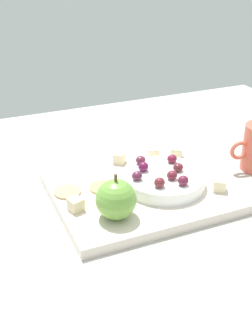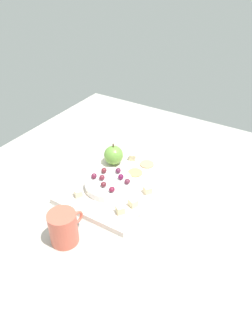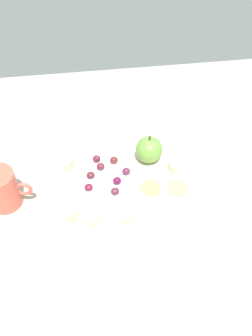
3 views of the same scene
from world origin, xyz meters
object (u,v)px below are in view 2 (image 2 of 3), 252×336
object	(u,v)px
serving_dish	(110,185)
grape_4	(104,170)
platter	(117,185)
cheese_cube_4	(148,190)
grape_5	(118,170)
cheese_cube_1	(133,203)
cheese_cube_3	(120,210)
grape_3	(127,181)
cracker_0	(147,164)
grape_0	(94,176)
cheese_cube_0	(78,193)
apple_whole	(114,155)
grape_1	(104,185)
grape_7	(102,177)
grape_2	(121,177)
cracker_1	(135,173)
cheese_cube_2	(132,157)
cup	(64,228)
grape_6	(112,189)

from	to	relation	value
serving_dish	grape_4	xyz separation A→B (cm)	(-3.15, -4.17, 2.09)
platter	cheese_cube_4	bearing A→B (deg)	93.32
grape_5	cheese_cube_1	bearing A→B (deg)	51.39
cheese_cube_3	grape_3	size ratio (longest dim) A/B	1.14
cracker_0	grape_0	bearing A→B (deg)	-26.89
cheese_cube_1	cracker_0	world-z (taller)	cheese_cube_1
cheese_cube_3	cracker_0	distance (cm)	25.40
cheese_cube_0	grape_0	bearing A→B (deg)	173.86
apple_whole	cracker_0	bearing A→B (deg)	116.43
grape_1	cracker_0	bearing A→B (deg)	168.35
cheese_cube_4	grape_4	size ratio (longest dim) A/B	1.14
grape_1	grape_0	bearing A→B (deg)	-109.01
grape_0	grape_4	size ratio (longest dim) A/B	1.00
cheese_cube_1	grape_7	world-z (taller)	grape_7
cheese_cube_0	cheese_cube_4	world-z (taller)	same
cheese_cube_0	grape_3	world-z (taller)	grape_3
cracker_0	grape_0	distance (cm)	20.68
cheese_cube_4	grape_2	world-z (taller)	grape_2
apple_whole	cracker_1	bearing A→B (deg)	82.87
cheese_cube_4	grape_3	size ratio (longest dim) A/B	1.14
cheese_cube_2	cheese_cube_3	world-z (taller)	same
grape_3	grape_4	size ratio (longest dim) A/B	1.00
cheese_cube_2	grape_7	bearing A→B (deg)	-2.19
grape_3	platter	bearing A→B (deg)	-105.16
cheese_cube_3	cheese_cube_4	distance (cm)	12.10
grape_0	cracker_1	bearing A→B (deg)	145.34
platter	cup	bearing A→B (deg)	0.65
grape_3	cheese_cube_3	bearing A→B (deg)	20.40
cheese_cube_2	grape_7	world-z (taller)	grape_7
platter	grape_0	distance (cm)	8.48
grape_4	grape_7	world-z (taller)	grape_4
platter	apple_whole	size ratio (longest dim) A/B	5.08
cheese_cube_4	cracker_1	bearing A→B (deg)	-128.90
grape_0	grape_7	bearing A→B (deg)	106.43
cheese_cube_3	cheese_cube_2	bearing A→B (deg)	-156.84
grape_2	platter	bearing A→B (deg)	-108.52
serving_dish	cup	xyz separation A→B (cm)	(22.79, 0.92, 1.74)
cheese_cube_2	grape_7	distance (cm)	17.88
serving_dish	grape_5	size ratio (longest dim) A/B	7.85
cheese_cube_4	grape_6	xyz separation A→B (cm)	(7.58, -8.14, 2.07)
cheese_cube_0	cheese_cube_2	xyz separation A→B (cm)	(-25.75, 4.04, 0.00)
cracker_1	grape_0	bearing A→B (deg)	-34.66
grape_5	grape_7	distance (cm)	6.17
cracker_1	grape_3	xyz separation A→B (cm)	(8.57, 2.11, 2.96)
cheese_cube_0	grape_3	xyz separation A→B (cm)	(-10.56, 11.10, 2.06)
apple_whole	grape_7	size ratio (longest dim) A/B	3.47
cracker_0	grape_7	bearing A→B (deg)	-20.88
grape_3	grape_7	xyz separation A→B (cm)	(2.55, -7.73, 0.06)
cheese_cube_1	grape_2	distance (cm)	10.60
cheese_cube_2	grape_4	world-z (taller)	grape_4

